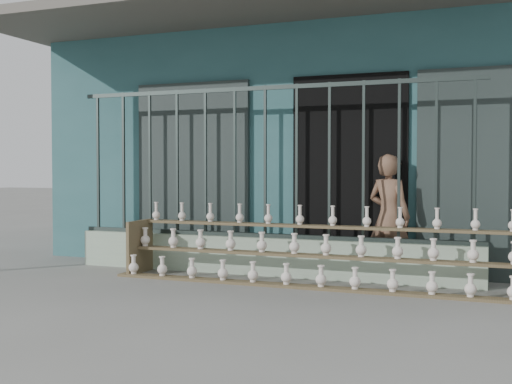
% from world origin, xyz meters
% --- Properties ---
extents(ground, '(60.00, 60.00, 0.00)m').
position_xyz_m(ground, '(0.00, 0.00, 0.00)').
color(ground, slate).
extents(workshop_building, '(7.40, 6.60, 3.21)m').
position_xyz_m(workshop_building, '(0.00, 4.23, 1.62)').
color(workshop_building, '#2B595C').
rests_on(workshop_building, ground).
extents(parapet_wall, '(5.00, 0.20, 0.45)m').
position_xyz_m(parapet_wall, '(0.00, 1.30, 0.23)').
color(parapet_wall, '#A1B99F').
rests_on(parapet_wall, ground).
extents(security_fence, '(5.00, 0.04, 1.80)m').
position_xyz_m(security_fence, '(-0.00, 1.30, 1.35)').
color(security_fence, '#283330').
rests_on(security_fence, parapet_wall).
extents(shelf_rack, '(4.50, 0.68, 0.85)m').
position_xyz_m(shelf_rack, '(0.67, 0.89, 0.36)').
color(shelf_rack, brown).
rests_on(shelf_rack, ground).
extents(elderly_woman, '(0.62, 0.52, 1.43)m').
position_xyz_m(elderly_woman, '(1.41, 1.61, 0.72)').
color(elderly_woman, brown).
rests_on(elderly_woman, ground).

